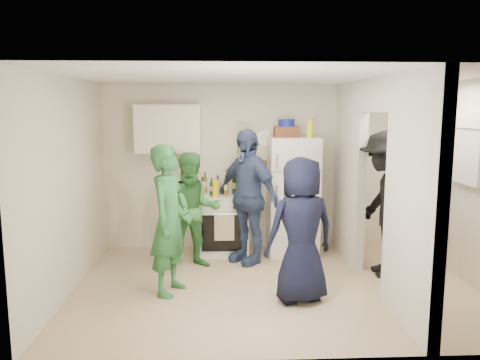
{
  "coord_description": "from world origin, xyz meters",
  "views": [
    {
      "loc": [
        -0.67,
        -5.42,
        2.13
      ],
      "look_at": [
        -0.39,
        0.4,
        1.25
      ],
      "focal_mm": 35.0,
      "sensor_mm": 36.0,
      "label": 1
    }
  ],
  "objects_px": {
    "blue_bowl": "(286,123)",
    "person_navy": "(301,230)",
    "person_green_left": "(170,220)",
    "person_denim": "(247,196)",
    "person_green_center": "(193,211)",
    "stove": "(224,224)",
    "wicker_basket": "(286,132)",
    "person_nook": "(385,204)",
    "yellow_cup_stack_top": "(310,129)",
    "fridge": "(293,196)"
  },
  "relations": [
    {
      "from": "fridge",
      "to": "person_nook",
      "type": "height_order",
      "value": "person_nook"
    },
    {
      "from": "yellow_cup_stack_top",
      "to": "person_navy",
      "type": "relative_size",
      "value": 0.15
    },
    {
      "from": "person_green_left",
      "to": "person_nook",
      "type": "height_order",
      "value": "person_nook"
    },
    {
      "from": "stove",
      "to": "person_navy",
      "type": "height_order",
      "value": "person_navy"
    },
    {
      "from": "wicker_basket",
      "to": "person_nook",
      "type": "relative_size",
      "value": 0.19
    },
    {
      "from": "person_green_center",
      "to": "fridge",
      "type": "bearing_deg",
      "value": 11.46
    },
    {
      "from": "stove",
      "to": "blue_bowl",
      "type": "height_order",
      "value": "blue_bowl"
    },
    {
      "from": "wicker_basket",
      "to": "blue_bowl",
      "type": "distance_m",
      "value": 0.13
    },
    {
      "from": "person_green_left",
      "to": "person_nook",
      "type": "bearing_deg",
      "value": -60.46
    },
    {
      "from": "fridge",
      "to": "blue_bowl",
      "type": "height_order",
      "value": "blue_bowl"
    },
    {
      "from": "person_denim",
      "to": "wicker_basket",
      "type": "bearing_deg",
      "value": 85.27
    },
    {
      "from": "stove",
      "to": "person_nook",
      "type": "height_order",
      "value": "person_nook"
    },
    {
      "from": "person_green_center",
      "to": "person_denim",
      "type": "height_order",
      "value": "person_denim"
    },
    {
      "from": "person_green_left",
      "to": "person_navy",
      "type": "bearing_deg",
      "value": -82.55
    },
    {
      "from": "person_navy",
      "to": "stove",
      "type": "bearing_deg",
      "value": -80.85
    },
    {
      "from": "person_green_center",
      "to": "person_denim",
      "type": "bearing_deg",
      "value": 4.69
    },
    {
      "from": "wicker_basket",
      "to": "person_navy",
      "type": "xyz_separation_m",
      "value": [
        -0.09,
        -1.83,
        -1.0
      ]
    },
    {
      "from": "person_green_center",
      "to": "person_green_left",
      "type": "bearing_deg",
      "value": -115.52
    },
    {
      "from": "stove",
      "to": "blue_bowl",
      "type": "distance_m",
      "value": 1.75
    },
    {
      "from": "blue_bowl",
      "to": "person_navy",
      "type": "distance_m",
      "value": 2.15
    },
    {
      "from": "stove",
      "to": "person_green_left",
      "type": "relative_size",
      "value": 0.51
    },
    {
      "from": "person_denim",
      "to": "person_nook",
      "type": "relative_size",
      "value": 1.0
    },
    {
      "from": "yellow_cup_stack_top",
      "to": "person_green_left",
      "type": "relative_size",
      "value": 0.14
    },
    {
      "from": "person_green_center",
      "to": "person_nook",
      "type": "height_order",
      "value": "person_nook"
    },
    {
      "from": "stove",
      "to": "blue_bowl",
      "type": "xyz_separation_m",
      "value": [
        0.92,
        0.02,
        1.49
      ]
    },
    {
      "from": "person_green_center",
      "to": "person_navy",
      "type": "distance_m",
      "value": 1.72
    },
    {
      "from": "fridge",
      "to": "person_green_left",
      "type": "xyz_separation_m",
      "value": [
        -1.66,
        -1.47,
        0.0
      ]
    },
    {
      "from": "fridge",
      "to": "person_navy",
      "type": "xyz_separation_m",
      "value": [
        -0.19,
        -1.78,
        -0.05
      ]
    },
    {
      "from": "person_navy",
      "to": "person_green_center",
      "type": "bearing_deg",
      "value": -58.91
    },
    {
      "from": "person_nook",
      "to": "yellow_cup_stack_top",
      "type": "bearing_deg",
      "value": -135.23
    },
    {
      "from": "fridge",
      "to": "person_denim",
      "type": "relative_size",
      "value": 0.93
    },
    {
      "from": "person_navy",
      "to": "person_nook",
      "type": "bearing_deg",
      "value": -162.3
    },
    {
      "from": "stove",
      "to": "wicker_basket",
      "type": "xyz_separation_m",
      "value": [
        0.92,
        0.02,
        1.36
      ]
    },
    {
      "from": "person_navy",
      "to": "person_nook",
      "type": "height_order",
      "value": "person_nook"
    },
    {
      "from": "fridge",
      "to": "person_green_center",
      "type": "height_order",
      "value": "fridge"
    },
    {
      "from": "stove",
      "to": "person_denim",
      "type": "distance_m",
      "value": 0.72
    },
    {
      "from": "yellow_cup_stack_top",
      "to": "person_denim",
      "type": "bearing_deg",
      "value": -162.54
    },
    {
      "from": "fridge",
      "to": "person_denim",
      "type": "distance_m",
      "value": 0.81
    },
    {
      "from": "person_green_left",
      "to": "person_navy",
      "type": "xyz_separation_m",
      "value": [
        1.47,
        -0.31,
        -0.06
      ]
    },
    {
      "from": "person_nook",
      "to": "fridge",
      "type": "bearing_deg",
      "value": -131.41
    },
    {
      "from": "fridge",
      "to": "blue_bowl",
      "type": "xyz_separation_m",
      "value": [
        -0.1,
        0.05,
        1.07
      ]
    },
    {
      "from": "person_green_center",
      "to": "person_navy",
      "type": "height_order",
      "value": "person_navy"
    },
    {
      "from": "person_green_center",
      "to": "blue_bowl",
      "type": "bearing_deg",
      "value": 14.72
    },
    {
      "from": "yellow_cup_stack_top",
      "to": "person_green_center",
      "type": "xyz_separation_m",
      "value": [
        -1.66,
        -0.5,
        -1.07
      ]
    },
    {
      "from": "person_green_left",
      "to": "stove",
      "type": "bearing_deg",
      "value": -3.85
    },
    {
      "from": "yellow_cup_stack_top",
      "to": "fridge",
      "type": "bearing_deg",
      "value": 155.56
    },
    {
      "from": "person_green_center",
      "to": "person_navy",
      "type": "relative_size",
      "value": 0.96
    },
    {
      "from": "person_navy",
      "to": "person_denim",
      "type": "bearing_deg",
      "value": -85.18
    },
    {
      "from": "blue_bowl",
      "to": "person_navy",
      "type": "relative_size",
      "value": 0.15
    },
    {
      "from": "wicker_basket",
      "to": "yellow_cup_stack_top",
      "type": "xyz_separation_m",
      "value": [
        0.32,
        -0.15,
        0.05
      ]
    }
  ]
}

